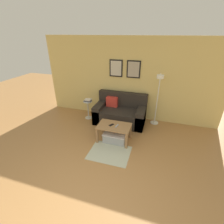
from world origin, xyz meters
TOP-DOWN VIEW (x-y plane):
  - ground_plane at (0.00, 0.00)m, footprint 16.00×16.00m
  - wall_back at (-0.00, 3.54)m, footprint 5.60×0.09m
  - area_rug at (0.01, 1.53)m, footprint 0.97×0.77m
  - couch at (-0.14, 3.09)m, footprint 1.57×0.85m
  - coffee_table at (-0.04, 2.06)m, footprint 0.86×0.55m
  - storage_bin at (0.00, 2.04)m, footprint 0.60×0.42m
  - floor_lamp at (0.94, 3.17)m, footprint 0.25×0.50m
  - side_table at (-1.22, 3.01)m, footprint 0.28×0.28m
  - book_stack at (-1.20, 3.02)m, footprint 0.24×0.19m
  - remote_control at (0.04, 2.06)m, footprint 0.07×0.15m
  - cell_phone at (-0.11, 2.07)m, footprint 0.13×0.15m

SIDE VIEW (x-z plane):
  - ground_plane at x=0.00m, z-range 0.00..0.00m
  - area_rug at x=0.01m, z-range 0.00..0.01m
  - storage_bin at x=0.00m, z-range 0.00..0.24m
  - couch at x=-0.14m, z-range -0.14..0.77m
  - coffee_table at x=-0.04m, z-range 0.13..0.58m
  - side_table at x=-1.22m, z-range 0.05..0.67m
  - cell_phone at x=-0.11m, z-range 0.45..0.46m
  - remote_control at x=0.04m, z-range 0.45..0.47m
  - book_stack at x=-1.20m, z-range 0.61..0.69m
  - floor_lamp at x=0.94m, z-range 0.27..1.89m
  - wall_back at x=0.00m, z-range 0.01..2.56m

